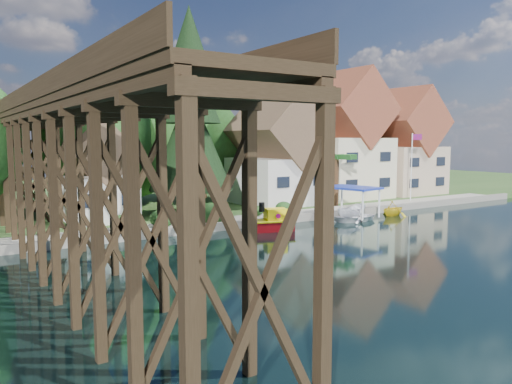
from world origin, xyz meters
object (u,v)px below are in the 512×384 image
at_px(house_right, 400,149).
at_px(conifer, 190,116).
at_px(palm_tree, 337,158).
at_px(flagpole, 413,160).
at_px(trestle_bridge, 55,166).
at_px(house_center, 341,143).
at_px(shed, 99,178).
at_px(tugboat, 274,222).
at_px(boat_white_a, 358,216).
at_px(boat_yellow, 393,208).
at_px(boat_canopy, 352,205).
at_px(house_left, 277,157).

xyz_separation_m(house_right, conifer, (-28.63, -2.58, 3.01)).
xyz_separation_m(palm_tree, flagpole, (9.23, -1.27, -0.28)).
xyz_separation_m(trestle_bridge, flagpole, (35.52, 4.38, -0.56)).
bearing_deg(house_center, flagpole, -63.15).
relative_size(shed, tugboat, 2.30).
bearing_deg(shed, flagpole, -9.20).
relative_size(conifer, boat_white_a, 4.20).
bearing_deg(boat_yellow, boat_canopy, 77.60).
distance_m(conifer, palm_tree, 14.63).
bearing_deg(palm_tree, trestle_bridge, -167.86).
height_order(house_right, conifer, conifer).
bearing_deg(flagpole, house_left, 152.76).
xyz_separation_m(house_right, boat_white_a, (-16.91, -10.33, -5.35)).
xyz_separation_m(palm_tree, boat_white_a, (-2.20, -5.16, -4.64)).
xyz_separation_m(house_right, boat_canopy, (-16.85, -9.52, -4.56)).
bearing_deg(tugboat, house_center, 32.99).
xyz_separation_m(house_left, boat_canopy, (1.15, -9.52, -3.92)).
distance_m(trestle_bridge, house_right, 42.41).
height_order(house_left, conifer, conifer).
height_order(boat_canopy, boat_yellow, boat_canopy).
distance_m(house_center, palm_tree, 8.17).
distance_m(tugboat, boat_yellow, 13.27).
relative_size(trestle_bridge, tugboat, 12.93).
xyz_separation_m(conifer, boat_white_a, (11.72, -7.75, -8.37)).
height_order(trestle_bridge, palm_tree, trestle_bridge).
xyz_separation_m(trestle_bridge, tugboat, (15.52, 0.63, -4.68)).
bearing_deg(trestle_bridge, house_right, 14.79).
xyz_separation_m(house_center, boat_yellow, (-3.21, -10.49, -5.67)).
bearing_deg(boat_white_a, tugboat, 92.08).
distance_m(house_right, shed, 36.08).
bearing_deg(boat_yellow, house_right, -57.27).
bearing_deg(trestle_bridge, palm_tree, 12.14).
bearing_deg(boat_white_a, palm_tree, -20.05).
height_order(conifer, boat_canopy, conifer).
distance_m(shed, boat_white_a, 21.31).
bearing_deg(conifer, flagpole, -9.47).
bearing_deg(boat_canopy, palm_tree, 63.83).
xyz_separation_m(conifer, flagpole, (23.15, -3.86, -4.00)).
bearing_deg(house_center, house_left, -176.82).
relative_size(palm_tree, boat_white_a, 1.28).
xyz_separation_m(trestle_bridge, boat_yellow, (28.79, 0.84, -4.60)).
xyz_separation_m(tugboat, boat_yellow, (13.27, 0.20, 0.08)).
xyz_separation_m(house_right, boat_yellow, (-12.21, -9.99, -5.03)).
bearing_deg(palm_tree, flagpole, -7.84).
bearing_deg(boat_canopy, boat_yellow, -5.83).
relative_size(house_right, shed, 1.59).
height_order(house_right, shed, house_right).
bearing_deg(palm_tree, boat_canopy, -116.17).
bearing_deg(tugboat, boat_yellow, 0.87).
bearing_deg(palm_tree, tugboat, -154.99).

